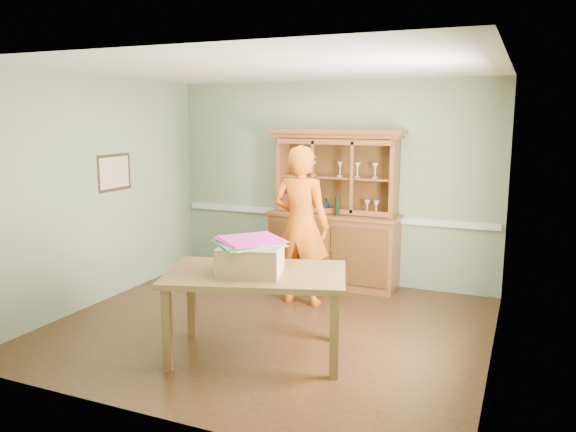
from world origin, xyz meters
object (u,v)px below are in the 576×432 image
at_px(dining_table, 256,282).
at_px(person, 301,226).
at_px(cardboard_box, 250,260).
at_px(china_hutch, 334,231).

xyz_separation_m(dining_table, person, (-0.19, 1.58, 0.23)).
xyz_separation_m(dining_table, cardboard_box, (-0.02, -0.08, 0.23)).
bearing_deg(dining_table, cardboard_box, -119.86).
xyz_separation_m(china_hutch, dining_table, (0.07, -2.47, -0.01)).
bearing_deg(china_hutch, dining_table, -88.36).
distance_m(dining_table, cardboard_box, 0.24).
height_order(china_hutch, person, china_hutch).
bearing_deg(dining_table, person, 79.15).
height_order(dining_table, person, person).
distance_m(cardboard_box, person, 1.67).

